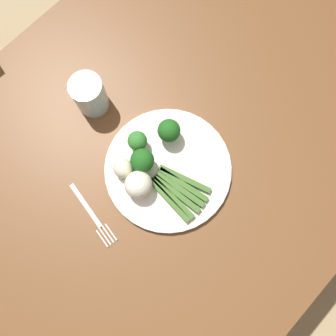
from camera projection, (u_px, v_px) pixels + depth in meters
ground_plane at (152, 207)px, 1.51m from camera, size 6.00×6.00×0.02m
dining_table at (141, 179)px, 0.89m from camera, size 1.38×0.94×0.72m
plate at (168, 169)px, 0.79m from camera, size 0.29×0.29×0.01m
asparagus_bundle at (178, 191)px, 0.77m from camera, size 0.10×0.13×0.01m
broccoli_front_left at (142, 160)px, 0.75m from camera, size 0.05×0.05×0.06m
broccoli_near_center at (169, 131)px, 0.77m from camera, size 0.05×0.05×0.06m
broccoli_back_right at (137, 141)px, 0.77m from camera, size 0.04×0.04×0.05m
cauliflower_right at (138, 185)px, 0.74m from camera, size 0.06×0.06×0.06m
cauliflower_outer_edge at (123, 168)px, 0.76m from camera, size 0.04×0.04×0.04m
fork at (92, 215)px, 0.77m from camera, size 0.05×0.17×0.00m
water_glass at (90, 95)px, 0.79m from camera, size 0.08×0.08×0.10m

